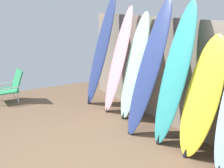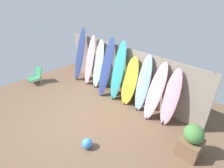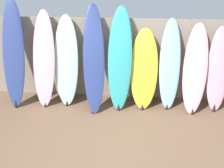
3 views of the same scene
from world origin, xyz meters
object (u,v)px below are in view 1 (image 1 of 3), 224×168
Objects in this scene: surfboard_navy_0 at (101,50)px; surfboard_navy_3 at (149,67)px; surfboard_yellow_5 at (202,97)px; surfboard_teal_4 at (175,75)px; beach_chair at (11,86)px; surfboard_seafoam_2 at (134,67)px; surfboard_pink_1 at (118,60)px.

surfboard_navy_0 is 1.69m from surfboard_navy_3.
surfboard_teal_4 is at bearing -174.50° from surfboard_yellow_5.
surfboard_yellow_5 is 4.13m from beach_chair.
surfboard_navy_0 is 1.17× the size of surfboard_seafoam_2.
surfboard_yellow_5 reaches higher than beach_chair.
surfboard_navy_0 reaches higher than surfboard_seafoam_2.
surfboard_yellow_5 is (1.64, -0.02, -0.12)m from surfboard_seafoam_2.
surfboard_navy_3 is at bearing -172.62° from surfboard_teal_4.
surfboard_teal_4 is (1.13, -0.06, 0.09)m from surfboard_seafoam_2.
surfboard_navy_0 is at bearing -176.67° from surfboard_pink_1.
surfboard_seafoam_2 is 0.89× the size of surfboard_navy_3.
beach_chair is at bearing -121.98° from surfboard_navy_0.
surfboard_seafoam_2 is at bearing 4.81° from surfboard_navy_0.
surfboard_teal_4 is 3.18× the size of beach_chair.
beach_chair is at bearing -149.68° from surfboard_navy_3.
surfboard_yellow_5 is at bearing 5.50° from surfboard_teal_4.
surfboard_navy_3 is at bearing 54.88° from beach_chair.
surfboard_navy_3 is at bearing -4.13° from surfboard_pink_1.
surfboard_navy_0 reaches higher than surfboard_navy_3.
surfboard_seafoam_2 is at bearing 63.87° from beach_chair.
surfboard_pink_1 reaches higher than beach_chair.
beach_chair is (-1.01, -1.62, -0.77)m from surfboard_navy_0.
surfboard_pink_1 is 1.05× the size of surfboard_seafoam_2.
beach_chair is (-3.73, -1.70, -0.49)m from surfboard_yellow_5.
surfboard_navy_0 reaches higher than surfboard_yellow_5.
surfboard_navy_0 is at bearing -175.19° from surfboard_seafoam_2.
beach_chair is at bearing -155.55° from surfboard_yellow_5.
surfboard_pink_1 is at bearing -173.20° from surfboard_seafoam_2.
surfboard_seafoam_2 is at bearing 176.76° from surfboard_teal_4.
surfboard_navy_3 is (1.07, -0.08, 0.06)m from surfboard_pink_1.
surfboard_seafoam_2 is at bearing 6.80° from surfboard_pink_1.
surfboard_navy_0 is 3.38× the size of beach_chair.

